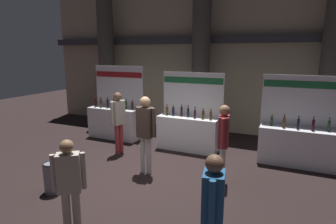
# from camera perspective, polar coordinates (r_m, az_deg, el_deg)

# --- Properties ---
(ground_plane) EXTENTS (26.58, 26.58, 0.00)m
(ground_plane) POSITION_cam_1_polar(r_m,az_deg,el_deg) (6.73, -4.77, -12.97)
(ground_plane) COLOR black
(hall_colonnade) EXTENTS (13.29, 1.14, 5.88)m
(hall_colonnade) POSITION_cam_1_polar(r_m,az_deg,el_deg) (10.29, 7.61, 11.92)
(hall_colonnade) COLOR gray
(hall_colonnade) RESTS_ON ground_plane
(exhibitor_booth_0) EXTENTS (1.84, 0.66, 2.38)m
(exhibitor_booth_0) POSITION_cam_1_polar(r_m,az_deg,el_deg) (9.67, -10.54, -1.52)
(exhibitor_booth_0) COLOR white
(exhibitor_booth_0) RESTS_ON ground_plane
(exhibitor_booth_1) EXTENTS (1.88, 0.66, 2.25)m
(exhibitor_booth_1) POSITION_cam_1_polar(r_m,az_deg,el_deg) (8.39, 4.16, -3.58)
(exhibitor_booth_1) COLOR white
(exhibitor_booth_1) RESTS_ON ground_plane
(exhibitor_booth_2) EXTENTS (1.91, 0.66, 2.26)m
(exhibitor_booth_2) POSITION_cam_1_polar(r_m,az_deg,el_deg) (7.96, 24.48, -5.61)
(exhibitor_booth_2) COLOR white
(exhibitor_booth_2) RESTS_ON ground_plane
(trash_bin) EXTENTS (0.38, 0.38, 0.64)m
(trash_bin) POSITION_cam_1_polar(r_m,az_deg,el_deg) (6.42, -22.05, -12.03)
(trash_bin) COLOR slate
(trash_bin) RESTS_ON ground_plane
(visitor_0) EXTENTS (0.28, 0.52, 1.75)m
(visitor_0) POSITION_cam_1_polar(r_m,az_deg,el_deg) (8.05, -9.94, -1.12)
(visitor_0) COLOR maroon
(visitor_0) RESTS_ON ground_plane
(visitor_1) EXTENTS (0.31, 0.49, 1.66)m
(visitor_1) POSITION_cam_1_polar(r_m,az_deg,el_deg) (3.67, 9.01, -18.42)
(visitor_1) COLOR navy
(visitor_1) RESTS_ON ground_plane
(visitor_2) EXTENTS (0.53, 0.28, 1.84)m
(visitor_2) POSITION_cam_1_polar(r_m,az_deg,el_deg) (6.60, -4.55, -3.18)
(visitor_2) COLOR silver
(visitor_2) RESTS_ON ground_plane
(visitor_3) EXTENTS (0.42, 0.38, 1.58)m
(visitor_3) POSITION_cam_1_polar(r_m,az_deg,el_deg) (4.64, -19.20, -13.07)
(visitor_3) COLOR #ADA393
(visitor_3) RESTS_ON ground_plane
(visitor_4) EXTENTS (0.27, 0.55, 1.75)m
(visitor_4) POSITION_cam_1_polar(r_m,az_deg,el_deg) (6.20, 11.06, -5.05)
(visitor_4) COLOR silver
(visitor_4) RESTS_ON ground_plane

